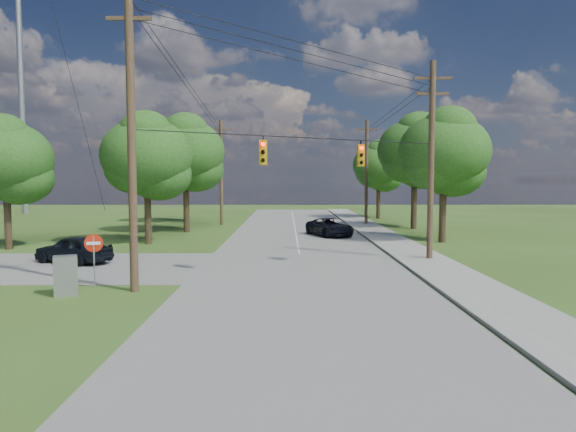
{
  "coord_description": "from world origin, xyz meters",
  "views": [
    {
      "loc": [
        1.28,
        -19.15,
        4.28
      ],
      "look_at": [
        1.33,
        5.0,
        2.6
      ],
      "focal_mm": 32.0,
      "sensor_mm": 36.0,
      "label": 1
    }
  ],
  "objects_px": {
    "car_main_north": "(330,227)",
    "do_not_enter_sign": "(94,248)",
    "pole_north_w": "(221,171)",
    "pole_sw": "(131,129)",
    "pole_ne": "(431,158)",
    "control_cabinet": "(66,276)",
    "pole_north_e": "(367,171)",
    "car_cross_dark": "(74,249)"
  },
  "relations": [
    {
      "from": "pole_north_w",
      "to": "pole_sw",
      "type": "bearing_deg",
      "value": -89.23
    },
    {
      "from": "car_cross_dark",
      "to": "do_not_enter_sign",
      "type": "bearing_deg",
      "value": 52.38
    },
    {
      "from": "car_cross_dark",
      "to": "car_main_north",
      "type": "bearing_deg",
      "value": 155.61
    },
    {
      "from": "car_main_north",
      "to": "control_cabinet",
      "type": "xyz_separation_m",
      "value": [
        -11.5,
        -20.2,
        0.04
      ]
    },
    {
      "from": "pole_ne",
      "to": "do_not_enter_sign",
      "type": "height_order",
      "value": "pole_ne"
    },
    {
      "from": "pole_sw",
      "to": "car_cross_dark",
      "type": "relative_size",
      "value": 2.85
    },
    {
      "from": "pole_ne",
      "to": "car_cross_dark",
      "type": "relative_size",
      "value": 2.5
    },
    {
      "from": "pole_north_e",
      "to": "control_cabinet",
      "type": "relative_size",
      "value": 6.73
    },
    {
      "from": "pole_sw",
      "to": "car_cross_dark",
      "type": "distance_m",
      "value": 10.01
    },
    {
      "from": "pole_north_e",
      "to": "control_cabinet",
      "type": "distance_m",
      "value": 34.46
    },
    {
      "from": "car_main_north",
      "to": "do_not_enter_sign",
      "type": "bearing_deg",
      "value": -140.94
    },
    {
      "from": "pole_ne",
      "to": "pole_north_w",
      "type": "distance_m",
      "value": 26.03
    },
    {
      "from": "pole_north_w",
      "to": "do_not_enter_sign",
      "type": "distance_m",
      "value": 29.25
    },
    {
      "from": "car_cross_dark",
      "to": "car_main_north",
      "type": "height_order",
      "value": "car_cross_dark"
    },
    {
      "from": "pole_north_w",
      "to": "car_main_north",
      "type": "height_order",
      "value": "pole_north_w"
    },
    {
      "from": "control_cabinet",
      "to": "do_not_enter_sign",
      "type": "relative_size",
      "value": 0.69
    },
    {
      "from": "pole_north_e",
      "to": "do_not_enter_sign",
      "type": "distance_m",
      "value": 32.96
    },
    {
      "from": "pole_sw",
      "to": "car_main_north",
      "type": "relative_size",
      "value": 2.48
    },
    {
      "from": "car_main_north",
      "to": "do_not_enter_sign",
      "type": "relative_size",
      "value": 2.24
    },
    {
      "from": "pole_north_w",
      "to": "pole_north_e",
      "type": "bearing_deg",
      "value": 0.0
    },
    {
      "from": "pole_sw",
      "to": "car_cross_dark",
      "type": "height_order",
      "value": "pole_sw"
    },
    {
      "from": "do_not_enter_sign",
      "to": "car_main_north",
      "type": "bearing_deg",
      "value": 45.8
    },
    {
      "from": "pole_sw",
      "to": "pole_ne",
      "type": "relative_size",
      "value": 1.14
    },
    {
      "from": "pole_ne",
      "to": "do_not_enter_sign",
      "type": "distance_m",
      "value": 17.24
    },
    {
      "from": "pole_sw",
      "to": "pole_north_e",
      "type": "xyz_separation_m",
      "value": [
        13.5,
        29.6,
        -1.1
      ]
    },
    {
      "from": "car_main_north",
      "to": "pole_north_w",
      "type": "bearing_deg",
      "value": 112.49
    },
    {
      "from": "pole_ne",
      "to": "control_cabinet",
      "type": "xyz_separation_m",
      "value": [
        -15.85,
        -8.28,
        -4.72
      ]
    },
    {
      "from": "pole_sw",
      "to": "do_not_enter_sign",
      "type": "relative_size",
      "value": 5.56
    },
    {
      "from": "pole_sw",
      "to": "pole_north_e",
      "type": "height_order",
      "value": "pole_sw"
    },
    {
      "from": "car_cross_dark",
      "to": "car_main_north",
      "type": "xyz_separation_m",
      "value": [
        14.25,
        12.87,
        -0.05
      ]
    },
    {
      "from": "car_cross_dark",
      "to": "pole_north_w",
      "type": "bearing_deg",
      "value": -168.06
    },
    {
      "from": "car_cross_dark",
      "to": "car_main_north",
      "type": "distance_m",
      "value": 19.2
    },
    {
      "from": "pole_sw",
      "to": "pole_north_e",
      "type": "distance_m",
      "value": 32.55
    },
    {
      "from": "pole_north_w",
      "to": "car_cross_dark",
      "type": "height_order",
      "value": "pole_north_w"
    },
    {
      "from": "control_cabinet",
      "to": "do_not_enter_sign",
      "type": "distance_m",
      "value": 1.64
    },
    {
      "from": "pole_sw",
      "to": "car_main_north",
      "type": "height_order",
      "value": "pole_sw"
    },
    {
      "from": "do_not_enter_sign",
      "to": "car_cross_dark",
      "type": "bearing_deg",
      "value": 104.65
    },
    {
      "from": "do_not_enter_sign",
      "to": "pole_ne",
      "type": "bearing_deg",
      "value": 10.42
    },
    {
      "from": "car_cross_dark",
      "to": "do_not_enter_sign",
      "type": "relative_size",
      "value": 1.95
    },
    {
      "from": "car_main_north",
      "to": "control_cabinet",
      "type": "bearing_deg",
      "value": -140.61
    },
    {
      "from": "pole_ne",
      "to": "control_cabinet",
      "type": "distance_m",
      "value": 18.5
    },
    {
      "from": "pole_north_e",
      "to": "pole_north_w",
      "type": "distance_m",
      "value": 13.9
    }
  ]
}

